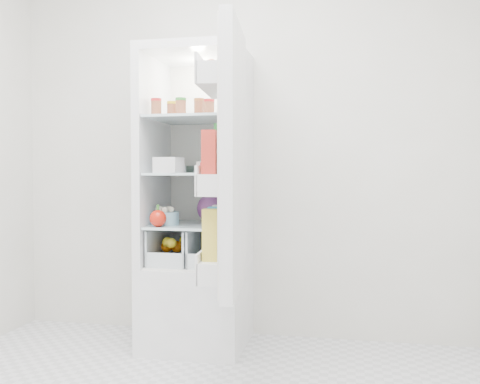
% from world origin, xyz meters
% --- Properties ---
extents(room_walls, '(3.02, 3.02, 2.61)m').
position_xyz_m(room_walls, '(0.00, 0.00, 1.59)').
color(room_walls, beige).
rests_on(room_walls, ground).
extents(refrigerator, '(0.60, 0.60, 1.80)m').
position_xyz_m(refrigerator, '(-0.20, 1.25, 0.67)').
color(refrigerator, silver).
rests_on(refrigerator, ground).
extents(shelf_low, '(0.49, 0.53, 0.01)m').
position_xyz_m(shelf_low, '(-0.20, 1.19, 0.74)').
color(shelf_low, silver).
rests_on(shelf_low, refrigerator).
extents(shelf_mid, '(0.49, 0.53, 0.02)m').
position_xyz_m(shelf_mid, '(-0.20, 1.19, 1.05)').
color(shelf_mid, silver).
rests_on(shelf_mid, refrigerator).
extents(shelf_top, '(0.49, 0.53, 0.02)m').
position_xyz_m(shelf_top, '(-0.20, 1.19, 1.38)').
color(shelf_top, silver).
rests_on(shelf_top, refrigerator).
extents(crisper_left, '(0.23, 0.46, 0.22)m').
position_xyz_m(crisper_left, '(-0.32, 1.19, 0.61)').
color(crisper_left, silver).
rests_on(crisper_left, refrigerator).
extents(crisper_right, '(0.23, 0.46, 0.22)m').
position_xyz_m(crisper_right, '(-0.08, 1.19, 0.61)').
color(crisper_right, silver).
rests_on(crisper_right, refrigerator).
extents(condiment_jars, '(0.38, 0.16, 0.08)m').
position_xyz_m(condiment_jars, '(-0.24, 1.07, 1.43)').
color(condiment_jars, '#B21919').
rests_on(condiment_jars, shelf_top).
extents(squeeze_bottle, '(0.07, 0.07, 0.18)m').
position_xyz_m(squeeze_bottle, '(-0.02, 1.25, 1.48)').
color(squeeze_bottle, white).
rests_on(squeeze_bottle, shelf_top).
extents(tub_white, '(0.15, 0.15, 0.09)m').
position_xyz_m(tub_white, '(-0.30, 0.99, 1.10)').
color(tub_white, silver).
rests_on(tub_white, shelf_mid).
extents(tub_cream, '(0.13, 0.13, 0.07)m').
position_xyz_m(tub_cream, '(-0.13, 1.17, 1.09)').
color(tub_cream, silver).
rests_on(tub_cream, shelf_mid).
extents(tin_red, '(0.10, 0.10, 0.06)m').
position_xyz_m(tin_red, '(-0.09, 1.05, 1.09)').
color(tin_red, red).
rests_on(tin_red, shelf_mid).
extents(foil_tray, '(0.21, 0.19, 0.04)m').
position_xyz_m(foil_tray, '(-0.34, 1.33, 1.08)').
color(foil_tray, '#B9B9BD').
rests_on(foil_tray, shelf_mid).
extents(tub_green, '(0.11, 0.14, 0.08)m').
position_xyz_m(tub_green, '(-0.03, 1.33, 1.10)').
color(tub_green, '#3E8A58').
rests_on(tub_green, shelf_mid).
extents(red_cabbage, '(0.18, 0.18, 0.18)m').
position_xyz_m(red_cabbage, '(-0.12, 1.26, 0.84)').
color(red_cabbage, '#521C49').
rests_on(red_cabbage, shelf_low).
extents(bell_pepper, '(0.10, 0.10, 0.10)m').
position_xyz_m(bell_pepper, '(-0.37, 0.98, 0.80)').
color(bell_pepper, red).
rests_on(bell_pepper, shelf_low).
extents(mushroom_bowl, '(0.22, 0.22, 0.08)m').
position_xyz_m(mushroom_bowl, '(-0.36, 1.09, 0.79)').
color(mushroom_bowl, '#7EA8BC').
rests_on(mushroom_bowl, shelf_low).
extents(salad_bag, '(0.12, 0.12, 0.12)m').
position_xyz_m(salad_bag, '(-0.02, 1.07, 0.81)').
color(salad_bag, '#A0BB8C').
rests_on(salad_bag, shelf_low).
extents(citrus_pile, '(0.20, 0.24, 0.16)m').
position_xyz_m(citrus_pile, '(-0.33, 1.12, 0.59)').
color(citrus_pile, orange).
rests_on(citrus_pile, refrigerator).
extents(veg_pile, '(0.16, 0.30, 0.10)m').
position_xyz_m(veg_pile, '(-0.07, 1.18, 0.56)').
color(veg_pile, '#1E511B').
rests_on(veg_pile, refrigerator).
extents(fridge_door, '(0.22, 0.60, 1.30)m').
position_xyz_m(fridge_door, '(0.13, 0.61, 1.09)').
color(fridge_door, silver).
rests_on(fridge_door, refrigerator).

